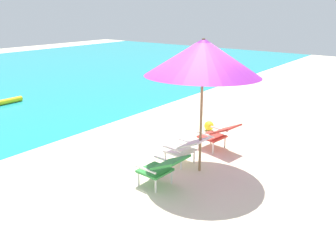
{
  "coord_description": "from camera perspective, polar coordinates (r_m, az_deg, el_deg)",
  "views": [
    {
      "loc": [
        -5.35,
        -3.87,
        3.07
      ],
      "look_at": [
        0.0,
        0.27,
        0.75
      ],
      "focal_mm": 36.77,
      "sensor_mm": 36.0,
      "label": 1
    }
  ],
  "objects": [
    {
      "name": "beach_umbrella_center",
      "position": [
        6.29,
        5.84,
        11.24
      ],
      "size": [
        2.65,
        2.64,
        2.62
      ],
      "color": "olive",
      "rests_on": "ground_plane"
    },
    {
      "name": "lounge_chair_left",
      "position": [
        6.15,
        -0.96,
        -6.79
      ],
      "size": [
        0.57,
        0.89,
        0.68
      ],
      "color": "#338E3D",
      "rests_on": "ground_plane"
    },
    {
      "name": "lounge_chair_right",
      "position": [
        7.83,
        8.36,
        -1.21
      ],
      "size": [
        0.65,
        0.94,
        0.68
      ],
      "color": "red",
      "rests_on": "ground_plane"
    },
    {
      "name": "lounge_chair_center",
      "position": [
        7.0,
        3.09,
        -3.51
      ],
      "size": [
        0.58,
        0.9,
        0.68
      ],
      "color": "silver",
      "rests_on": "ground_plane"
    },
    {
      "name": "beach_ball",
      "position": [
        9.16,
        6.81,
        0.04
      ],
      "size": [
        0.26,
        0.26,
        0.26
      ],
      "primitive_type": "sphere",
      "color": "yellow",
      "rests_on": "ground_plane"
    },
    {
      "name": "ground_plane",
      "position": [
        10.0,
        -17.16,
        0.17
      ],
      "size": [
        40.0,
        40.0,
        0.0
      ],
      "primitive_type": "plane",
      "color": "beige"
    }
  ]
}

